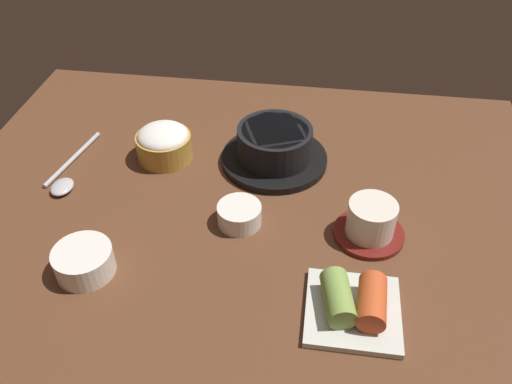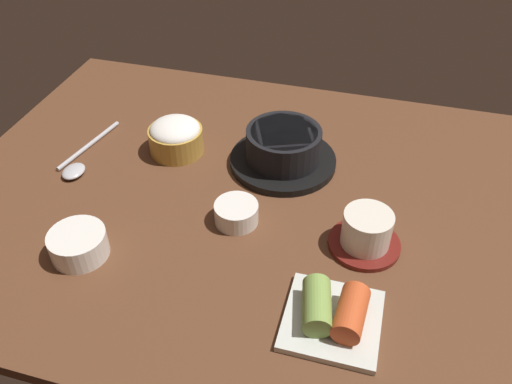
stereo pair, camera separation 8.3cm
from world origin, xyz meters
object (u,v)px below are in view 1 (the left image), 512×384
Objects in this scene: side_bowl_near at (84,261)px; tea_cup_with_saucer at (371,222)px; kimchi_plate at (354,304)px; banchan_cup_center at (238,214)px; spoon at (66,177)px; rice_bowl at (164,143)px; stone_pot at (275,147)px.

tea_cup_with_saucer is at bearing 17.79° from side_bowl_near.
tea_cup_with_saucer is at bearing 80.99° from kimchi_plate.
kimchi_plate is (-2.35, -14.81, -1.00)cm from tea_cup_with_saucer.
banchan_cup_center is 31.46cm from spoon.
rice_bowl reaches higher than spoon.
tea_cup_with_saucer is 1.28× the size of side_bowl_near.
rice_bowl is at bearing 136.60° from banchan_cup_center.
stone_pot is at bearing 76.95° from banchan_cup_center.
stone_pot is 34.17cm from kimchi_plate.
tea_cup_with_saucer reaches higher than spoon.
spoon is at bearing -163.80° from stone_pot.
side_bowl_near is at bearing -128.79° from stone_pot.
side_bowl_near is at bearing 176.77° from kimchi_plate.
stone_pot reaches higher than rice_bowl.
banchan_cup_center is 23.10cm from kimchi_plate.
rice_bowl is at bearing 138.32° from kimchi_plate.
rice_bowl is 1.43× the size of banchan_cup_center.
tea_cup_with_saucer is 41.61cm from side_bowl_near.
tea_cup_with_saucer reaches higher than banchan_cup_center.
rice_bowl reaches higher than tea_cup_with_saucer.
kimchi_plate is (17.68, -14.87, 0.08)cm from banchan_cup_center.
spoon is at bearing 172.91° from tea_cup_with_saucer.
kimchi_plate is at bearing -23.56° from spoon.
side_bowl_near reaches higher than spoon.
banchan_cup_center is 23.38cm from side_bowl_near.
stone_pot is at bearing 4.20° from rice_bowl.
tea_cup_with_saucer is (16.24, -16.37, -0.33)cm from stone_pot.
side_bowl_near is at bearing -146.92° from banchan_cup_center.
side_bowl_near is (-23.37, -29.08, -1.08)cm from stone_pot.
kimchi_plate is 0.66× the size of spoon.
spoon is at bearing -150.24° from rice_bowl.
side_bowl_near is 0.45× the size of spoon.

